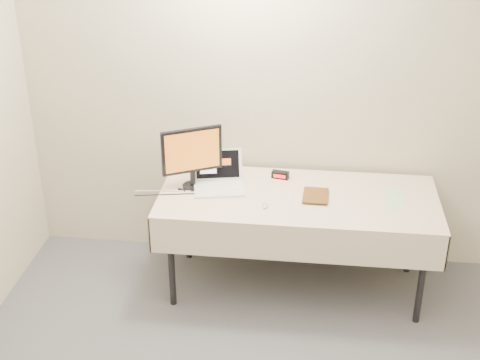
# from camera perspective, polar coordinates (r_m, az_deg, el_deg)

# --- Properties ---
(back_wall) EXTENTS (4.00, 0.10, 2.70)m
(back_wall) POSITION_cam_1_polar(r_m,az_deg,el_deg) (4.65, 5.52, 7.97)
(back_wall) COLOR beige
(back_wall) RESTS_ON ground
(table) EXTENTS (1.86, 0.81, 0.74)m
(table) POSITION_cam_1_polar(r_m,az_deg,el_deg) (4.50, 4.96, -2.04)
(table) COLOR black
(table) RESTS_ON ground
(laptop) EXTENTS (0.40, 0.39, 0.22)m
(laptop) POSITION_cam_1_polar(r_m,az_deg,el_deg) (4.56, -1.85, 0.11)
(laptop) COLOR white
(laptop) RESTS_ON table
(monitor) EXTENTS (0.38, 0.21, 0.43)m
(monitor) POSITION_cam_1_polar(r_m,az_deg,el_deg) (4.48, -4.13, 2.29)
(monitor) COLOR black
(monitor) RESTS_ON table
(book) EXTENTS (0.17, 0.03, 0.22)m
(book) POSITION_cam_1_polar(r_m,az_deg,el_deg) (4.41, 5.46, -0.15)
(book) COLOR #975A1B
(book) RESTS_ON table
(alarm_clock) EXTENTS (0.13, 0.07, 0.05)m
(alarm_clock) POSITION_cam_1_polar(r_m,az_deg,el_deg) (4.69, 3.46, 0.45)
(alarm_clock) COLOR black
(alarm_clock) RESTS_ON table
(clicker) EXTENTS (0.04, 0.08, 0.02)m
(clicker) POSITION_cam_1_polar(r_m,az_deg,el_deg) (4.32, 2.15, -2.17)
(clicker) COLOR silver
(clicker) RESTS_ON table
(paper_form) EXTENTS (0.15, 0.31, 0.00)m
(paper_form) POSITION_cam_1_polar(r_m,az_deg,el_deg) (4.54, 13.13, -1.58)
(paper_form) COLOR #C1E5B6
(paper_form) RESTS_ON table
(usb_dongle) EXTENTS (0.06, 0.04, 0.01)m
(usb_dongle) POSITION_cam_1_polar(r_m,az_deg,el_deg) (4.54, -4.98, -0.83)
(usb_dongle) COLOR black
(usb_dongle) RESTS_ON table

